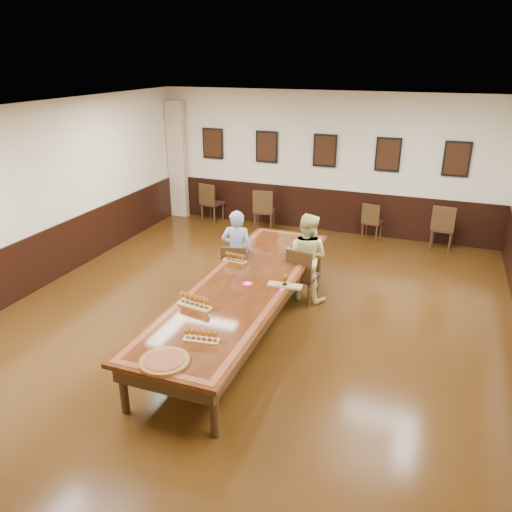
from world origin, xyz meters
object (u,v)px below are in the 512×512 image
at_px(spare_chair_b, 264,209).
at_px(person_man, 237,252).
at_px(chair_woman, 303,274).
at_px(spare_chair_c, 372,221).
at_px(person_woman, 306,257).
at_px(spare_chair_a, 212,202).
at_px(conference_table, 244,292).
at_px(spare_chair_d, 443,227).
at_px(chair_man, 236,269).
at_px(carved_platter, 164,361).

distance_m(spare_chair_b, person_man, 3.42).
relative_size(chair_woman, spare_chair_c, 1.14).
bearing_deg(chair_woman, person_woman, -90.00).
bearing_deg(spare_chair_c, spare_chair_a, 9.86).
bearing_deg(person_woman, spare_chair_b, -51.01).
bearing_deg(person_man, person_woman, 175.54).
height_order(person_woman, conference_table, person_woman).
relative_size(person_man, conference_table, 0.30).
relative_size(spare_chair_a, person_woman, 0.64).
distance_m(spare_chair_d, person_man, 4.81).
bearing_deg(chair_man, spare_chair_b, -89.05).
relative_size(spare_chair_d, person_woman, 0.65).
xyz_separation_m(spare_chair_a, person_woman, (3.36, -3.39, 0.27)).
relative_size(spare_chair_b, person_woman, 0.66).
bearing_deg(chair_man, person_man, -90.00).
bearing_deg(person_woman, conference_table, 73.45).
height_order(chair_man, carved_platter, chair_man).
height_order(chair_man, spare_chair_a, spare_chair_a).
relative_size(spare_chair_d, person_man, 0.67).
bearing_deg(chair_woman, conference_table, 72.18).
bearing_deg(spare_chair_d, person_woman, 62.88).
bearing_deg(spare_chair_a, carved_platter, 121.44).
height_order(spare_chair_a, conference_table, spare_chair_a).
bearing_deg(person_man, conference_table, 106.64).
bearing_deg(spare_chair_d, carved_platter, 73.32).
relative_size(person_man, person_woman, 0.98).
xyz_separation_m(spare_chair_b, spare_chair_c, (2.51, 0.25, -0.07)).
distance_m(spare_chair_c, spare_chair_d, 1.51).
relative_size(person_woman, conference_table, 0.30).
bearing_deg(chair_woman, spare_chair_b, -51.99).
xyz_separation_m(spare_chair_a, carved_platter, (2.70, -6.92, 0.28)).
bearing_deg(person_man, spare_chair_c, -127.61).
height_order(spare_chair_d, person_man, person_man).
relative_size(spare_chair_d, conference_table, 0.20).
relative_size(spare_chair_a, conference_table, 0.20).
distance_m(spare_chair_c, conference_table, 4.92).
bearing_deg(chair_man, chair_woman, 175.48).
bearing_deg(person_woman, spare_chair_d, -114.12).
distance_m(chair_woman, conference_table, 1.34).
bearing_deg(person_woman, person_man, 14.61).
bearing_deg(carved_platter, spare_chair_c, 79.70).
height_order(chair_woman, person_man, person_man).
distance_m(chair_woman, carved_platter, 3.50).
height_order(chair_man, chair_woman, chair_woman).
distance_m(person_woman, carved_platter, 3.59).
xyz_separation_m(spare_chair_b, spare_chair_d, (4.02, 0.13, -0.00)).
xyz_separation_m(conference_table, carved_platter, (-0.05, -2.23, 0.16)).
bearing_deg(spare_chair_b, person_man, 92.04).
xyz_separation_m(spare_chair_b, carved_platter, (1.24, -6.74, 0.27)).
bearing_deg(chair_man, person_woman, -179.78).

